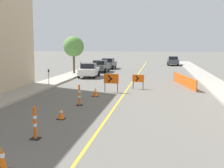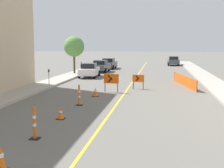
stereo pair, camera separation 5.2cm
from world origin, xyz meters
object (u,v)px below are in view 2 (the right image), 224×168
parked_car_curb_far (109,63)px  parked_car_opposite_side (173,61)px  street_tree_left_near (74,47)px  traffic_cone_second (61,113)px  traffic_cone_nearest (1,159)px  parked_car_curb_mid (101,66)px  parked_car_curb_near (89,70)px  arrow_barricade_primary (111,79)px  parking_meter_near_curb (49,74)px  arrow_barricade_secondary (138,79)px  traffic_cone_third (95,92)px  delineator_post_front (34,125)px  parking_meter_far_curb (81,65)px  delineator_post_rear (79,96)px

parked_car_curb_far → parked_car_opposite_side: (10.01, 9.05, 0.00)m
street_tree_left_near → traffic_cone_second: bearing=-76.2°
traffic_cone_nearest → parked_car_curb_mid: bearing=95.5°
parked_car_curb_near → traffic_cone_nearest: bearing=-86.2°
traffic_cone_nearest → arrow_barricade_primary: bearing=86.7°
traffic_cone_second → parking_meter_near_curb: size_ratio=0.41×
parked_car_curb_mid → parked_car_curb_far: bearing=91.5°
traffic_cone_nearest → parked_car_curb_far: (-3.02, 38.40, 0.43)m
arrow_barricade_secondary → parking_meter_near_curb: 7.73m
parking_meter_near_curb → parked_car_curb_mid: bearing=83.7°
traffic_cone_nearest → street_tree_left_near: size_ratio=0.17×
traffic_cone_third → parked_car_curb_mid: bearing=99.6°
street_tree_left_near → parked_car_curb_near: bearing=-48.1°
traffic_cone_third → delineator_post_front: (-0.32, -10.30, 0.27)m
street_tree_left_near → parking_meter_far_curb: bearing=-9.2°
parked_car_curb_mid → street_tree_left_near: street_tree_left_near is taller
traffic_cone_second → street_tree_left_near: size_ratio=0.13×
parked_car_opposite_side → parking_meter_near_curb: bearing=-113.2°
parking_meter_near_curb → delineator_post_front: bearing=-72.1°
parked_car_curb_mid → parking_meter_far_curb: size_ratio=3.21×
delineator_post_front → parked_car_curb_mid: 29.71m
delineator_post_front → parked_car_curb_far: parked_car_curb_far is taller
parked_car_curb_near → parked_car_curb_far: size_ratio=1.00×
parked_car_curb_near → street_tree_left_near: bearing=128.6°
parked_car_curb_mid → traffic_cone_nearest: bearing=-81.4°
parking_meter_far_curb → parking_meter_near_curb: bearing=-90.0°
arrow_barricade_primary → parking_meter_near_curb: parking_meter_near_curb is taller
parked_car_curb_near → parked_car_curb_mid: 6.62m
parking_meter_far_curb → delineator_post_rear: bearing=-76.1°
traffic_cone_second → parked_car_curb_far: size_ratio=0.13×
traffic_cone_nearest → parking_meter_near_curb: 18.08m
parked_car_curb_far → traffic_cone_third: bearing=-80.1°
arrow_barricade_secondary → parking_meter_near_curb: parking_meter_near_curb is taller
parked_car_opposite_side → parking_meter_near_curb: 32.30m
traffic_cone_nearest → parked_car_curb_far: bearing=94.5°
traffic_cone_third → parking_meter_far_curb: size_ratio=0.47×
traffic_cone_nearest → delineator_post_rear: (-0.24, 10.03, 0.19)m
arrow_barricade_secondary → delineator_post_front: bearing=-100.7°
delineator_post_front → delineator_post_rear: bearing=89.9°
arrow_barricade_primary → street_tree_left_near: 15.10m
traffic_cone_third → parked_car_curb_far: bearing=97.0°
delineator_post_front → parked_car_curb_near: bearing=97.4°
delineator_post_rear → arrow_barricade_primary: bearing=78.5°
parked_car_curb_far → street_tree_left_near: size_ratio=0.97×
traffic_cone_third → parked_car_opposite_side: bearing=78.5°
parked_car_curb_near → traffic_cone_second: bearing=-84.6°
parked_car_curb_far → parking_meter_near_curb: parking_meter_near_curb is taller
parked_car_curb_far → parked_car_opposite_side: bearing=45.0°
parked_car_curb_far → parking_meter_far_curb: size_ratio=3.20×
delineator_post_rear → parking_meter_near_curb: parking_meter_near_curb is taller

